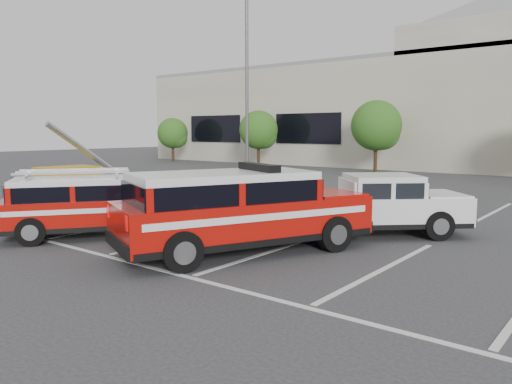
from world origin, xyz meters
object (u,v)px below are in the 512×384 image
(tree_left, at_px, (260,131))
(tree_mid_left, at_px, (378,127))
(convention_building, at_px, (497,105))
(utility_rig, at_px, (65,186))
(white_pickup, at_px, (366,211))
(fire_chief_suv, at_px, (240,216))
(light_pole_left, at_px, (247,87))
(tree_far_left, at_px, (174,134))
(ladder_suv, at_px, (89,210))

(tree_left, height_order, tree_mid_left, tree_mid_left)
(convention_building, height_order, tree_mid_left, convention_building)
(tree_left, xyz_separation_m, utility_rig, (6.42, -20.75, -2.14))
(white_pickup, bearing_deg, utility_rig, -125.44)
(fire_chief_suv, bearing_deg, convention_building, 117.53)
(fire_chief_suv, distance_m, white_pickup, 3.88)
(light_pole_left, bearing_deg, fire_chief_suv, -51.29)
(tree_left, bearing_deg, tree_mid_left, 0.00)
(convention_building, xyz_separation_m, utility_rig, (-8.67, -30.57, -4.08))
(tree_far_left, bearing_deg, white_pickup, -33.86)
(tree_mid_left, bearing_deg, tree_far_left, -180.00)
(tree_far_left, bearing_deg, utility_rig, -51.65)
(ladder_suv, xyz_separation_m, utility_rig, (-6.35, 3.11, -0.08))
(convention_building, relative_size, tree_far_left, 15.04)
(tree_mid_left, xyz_separation_m, light_pole_left, (-3.09, -10.05, 2.14))
(convention_building, relative_size, ladder_suv, 12.73)
(tree_mid_left, relative_size, ladder_suv, 1.03)
(convention_building, xyz_separation_m, tree_mid_left, (-5.09, -9.82, -1.68))
(ladder_suv, bearing_deg, convention_building, 121.32)
(ladder_suv, distance_m, utility_rig, 7.07)
(tree_far_left, relative_size, white_pickup, 0.78)
(convention_building, height_order, utility_rig, convention_building)
(convention_building, bearing_deg, ladder_suv, -93.95)
(fire_chief_suv, bearing_deg, white_pickup, 92.32)
(tree_far_left, distance_m, light_pole_left, 19.85)
(tree_left, xyz_separation_m, ladder_suv, (12.76, -23.85, -2.06))
(tree_far_left, height_order, white_pickup, tree_far_left)
(utility_rig, bearing_deg, white_pickup, 10.69)
(light_pole_left, relative_size, white_pickup, 1.99)
(tree_mid_left, bearing_deg, utility_rig, -99.80)
(light_pole_left, relative_size, ladder_suv, 2.17)
(light_pole_left, height_order, ladder_suv, light_pole_left)
(fire_chief_suv, bearing_deg, tree_far_left, 164.05)
(ladder_suv, relative_size, utility_rig, 1.24)
(tree_far_left, bearing_deg, light_pole_left, -30.71)
(tree_left, bearing_deg, convention_building, 33.05)
(tree_far_left, height_order, utility_rig, tree_far_left)
(ladder_suv, bearing_deg, utility_rig, -170.81)
(tree_far_left, relative_size, utility_rig, 1.05)
(tree_mid_left, xyz_separation_m, utility_rig, (-3.58, -20.75, -2.41))
(white_pickup, bearing_deg, convention_building, 143.60)
(tree_left, distance_m, fire_chief_suv, 28.48)
(convention_building, relative_size, tree_left, 13.58)
(fire_chief_suv, xyz_separation_m, utility_rig, (-10.65, 1.97, -0.20))
(tree_left, bearing_deg, tree_far_left, -180.00)
(convention_building, xyz_separation_m, ladder_suv, (-2.33, -33.67, -4.01))
(convention_building, distance_m, tree_left, 18.11)
(tree_far_left, relative_size, tree_mid_left, 0.82)
(utility_rig, bearing_deg, convention_building, 77.18)
(tree_left, height_order, fire_chief_suv, tree_left)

